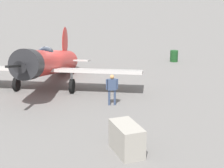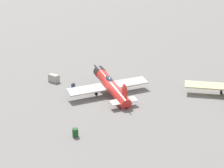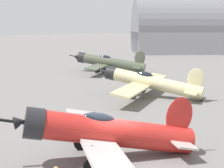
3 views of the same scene
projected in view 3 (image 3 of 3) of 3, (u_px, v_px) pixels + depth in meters
The scene contains 5 objects.
ground_plane at pixel (115, 158), 17.75m from camera, with size 400.00×400.00×0.00m, color slate.
airplane_foreground at pixel (106, 132), 17.39m from camera, with size 9.32×10.25×3.27m.
airplane_mid_apron at pixel (149, 82), 32.56m from camera, with size 12.29×10.56×3.07m.
airplane_far_line at pixel (109, 62), 49.96m from camera, with size 11.74×10.90×3.30m.
distant_hangar at pixel (198, 34), 85.45m from camera, with size 33.93×32.94×15.58m.
Camera 3 is at (-12.21, -11.60, 6.78)m, focal length 55.30 mm.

